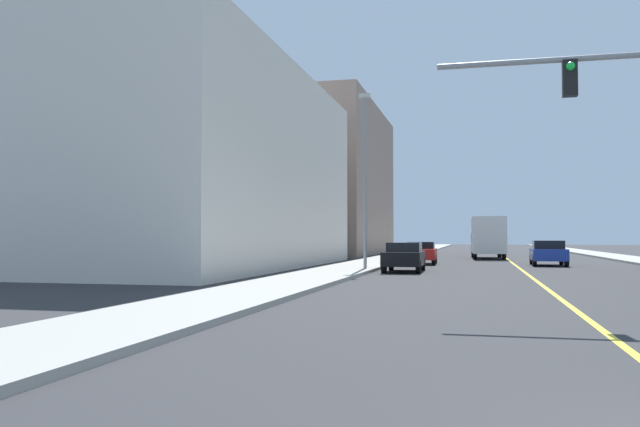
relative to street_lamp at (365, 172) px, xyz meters
name	(u,v)px	position (x,y,z in m)	size (l,w,h in m)	color
ground	(510,261)	(7.60, 15.76, -4.92)	(192.00, 192.00, 0.00)	#2D2D30
sidewalk_left	(387,259)	(-1.04, 15.76, -4.85)	(3.07, 168.00, 0.15)	#9E9B93
lane_marking_center	(510,261)	(7.60, 15.76, -4.92)	(0.16, 144.00, 0.01)	yellow
building_left_near	(204,170)	(-9.63, 2.31, 0.59)	(11.36, 26.03, 11.02)	silver
building_left_far	(291,182)	(-12.85, 30.79, 2.27)	(17.79, 23.35, 14.40)	gray
street_lamp	(365,172)	(0.00, 0.00, 0.00)	(0.56, 0.28, 8.69)	gray
car_blue	(548,253)	(9.47, 8.74, -4.16)	(2.03, 4.05, 1.48)	#1E389E
car_black	(404,256)	(1.92, 0.06, -4.18)	(1.87, 4.12, 1.43)	black
car_red	(421,252)	(1.98, 9.09, -4.19)	(1.96, 4.17, 1.39)	red
delivery_truck	(488,237)	(6.21, 20.36, -3.23)	(2.64, 7.52, 3.20)	#194799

